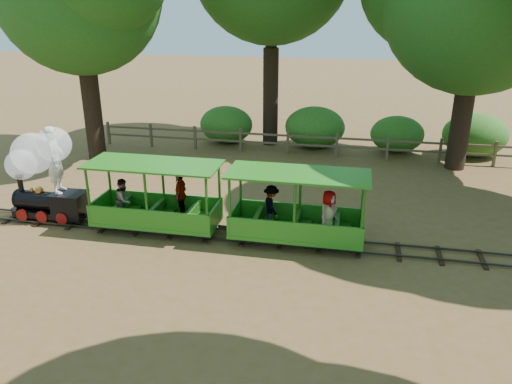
% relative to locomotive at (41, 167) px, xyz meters
% --- Properties ---
extents(ground, '(90.00, 90.00, 0.00)m').
position_rel_locomotive_xyz_m(ground, '(6.88, -0.07, -1.62)').
color(ground, brown).
rests_on(ground, ground).
extents(track, '(22.00, 1.00, 0.10)m').
position_rel_locomotive_xyz_m(track, '(6.88, -0.07, -1.55)').
color(track, '#3F3D3A').
rests_on(track, ground).
extents(locomotive, '(2.45, 1.15, 2.87)m').
position_rel_locomotive_xyz_m(locomotive, '(0.00, 0.00, 0.00)').
color(locomotive, black).
rests_on(locomotive, ground).
extents(carriage_front, '(3.59, 1.46, 1.86)m').
position_rel_locomotive_xyz_m(carriage_front, '(3.38, -0.06, -0.81)').
color(carriage_front, '#2A851D').
rests_on(carriage_front, track).
extents(carriage_rear, '(3.59, 1.46, 1.86)m').
position_rel_locomotive_xyz_m(carriage_rear, '(7.27, -0.08, -0.82)').
color(carriage_rear, '#2A851D').
rests_on(carriage_rear, track).
extents(fence, '(18.10, 0.10, 1.00)m').
position_rel_locomotive_xyz_m(fence, '(6.88, 7.93, -1.04)').
color(fence, brown).
rests_on(fence, ground).
extents(shrub_west, '(2.37, 1.82, 1.64)m').
position_rel_locomotive_xyz_m(shrub_west, '(2.92, 9.23, -0.80)').
color(shrub_west, '#2D6B1E').
rests_on(shrub_west, ground).
extents(shrub_mid_w, '(2.57, 1.98, 1.78)m').
position_rel_locomotive_xyz_m(shrub_mid_w, '(6.86, 9.23, -0.73)').
color(shrub_mid_w, '#2D6B1E').
rests_on(shrub_mid_w, ground).
extents(shrub_mid_e, '(2.21, 1.70, 1.53)m').
position_rel_locomotive_xyz_m(shrub_mid_e, '(10.30, 9.23, -0.85)').
color(shrub_mid_e, '#2D6B1E').
rests_on(shrub_mid_e, ground).
extents(shrub_east, '(2.57, 1.98, 1.78)m').
position_rel_locomotive_xyz_m(shrub_east, '(13.34, 9.23, -0.73)').
color(shrub_east, '#2D6B1E').
rests_on(shrub_east, ground).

